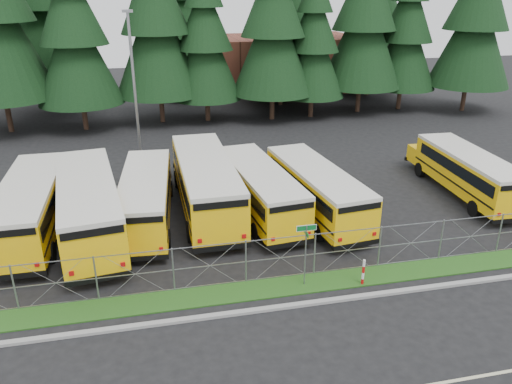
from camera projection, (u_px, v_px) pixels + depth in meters
ground at (327, 260)px, 22.82m from camera, size 120.00×120.00×0.00m
curb at (354, 297)px, 20.01m from camera, size 50.00×0.25×0.12m
grass_verge at (341, 279)px, 21.28m from camera, size 50.00×1.40×0.06m
chainlink_fence at (337, 252)px, 21.54m from camera, size 44.00×0.10×2.00m
brick_building at (261, 63)px, 58.89m from camera, size 22.00×10.00×6.00m
bus_0 at (33, 207)px, 24.74m from camera, size 2.69×10.99×2.87m
bus_1 at (89, 206)px, 24.61m from camera, size 4.33×11.94×3.06m
bus_2 at (147, 198)px, 25.97m from camera, size 3.21×10.49×2.71m
bus_3 at (205, 185)px, 27.21m from camera, size 2.98×11.89×3.11m
bus_4 at (258, 190)px, 26.99m from camera, size 3.59×10.59×2.72m
bus_5 at (313, 190)px, 26.95m from camera, size 3.65×10.64×2.73m
bus_east at (465, 174)px, 29.42m from camera, size 2.83×10.27×2.67m
street_sign at (306, 242)px, 20.15m from camera, size 0.84×0.55×2.81m
striped_bollard at (363, 273)px, 20.72m from camera, size 0.11×0.11×1.20m
light_standard at (134, 82)px, 34.00m from camera, size 0.70×0.35×10.14m
conifer_2 at (74, 35)px, 40.24m from camera, size 7.11×7.11×15.73m
conifer_3 at (156, 24)px, 42.36m from camera, size 7.73×7.73×17.09m
conifer_4 at (205, 42)px, 43.41m from camera, size 6.32×6.32×13.98m
conifer_5 at (273, 27)px, 43.43m from camera, size 7.40×7.40×16.36m
conifer_6 at (313, 44)px, 44.90m from camera, size 6.01×6.01×13.29m
conifer_7 at (364, 21)px, 45.99m from camera, size 7.70×7.70×17.03m
conifer_8 at (406, 34)px, 47.59m from camera, size 6.54×6.54×14.46m
conifer_9 at (476, 20)px, 46.43m from camera, size 7.70×7.70×17.03m
conifer_11 at (182, 30)px, 51.60m from camera, size 6.53×6.53×14.44m
conifer_12 at (282, 16)px, 48.78m from camera, size 7.88×7.88×17.44m
conifer_13 at (374, 12)px, 53.16m from camera, size 8.02×8.02×17.73m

